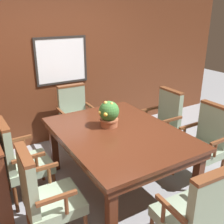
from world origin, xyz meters
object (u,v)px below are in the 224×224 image
Objects in this scene: dining_table at (118,138)px; chair_head_far at (75,115)px; chair_head_near at (196,214)px; chair_right_near at (205,141)px; potted_plant at (109,114)px; chair_left_far at (20,159)px; chair_left_near at (45,195)px; chair_right_far at (163,121)px.

chair_head_far is (-0.01, 1.29, -0.15)m from dining_table.
chair_head_near is at bearing -89.14° from chair_head_far.
chair_head_far is 1.00× the size of chair_right_near.
chair_head_far is 1.17m from potted_plant.
potted_plant reaches higher than chair_left_far.
dining_table is 0.32m from potted_plant.
chair_head_near is (-0.02, -2.57, 0.00)m from chair_head_far.
chair_left_far is at bearing -54.35° from chair_head_near.
chair_right_near is (1.10, -1.70, 0.00)m from chair_head_far.
chair_left_near and chair_head_far have the same top height.
chair_right_far is (1.07, -0.91, 0.00)m from chair_head_far.
dining_table is 1.17m from chair_right_near.
dining_table is 1.13m from chair_right_far.
chair_head_far is 1.00× the size of chair_head_near.
potted_plant reaches higher than dining_table.
chair_right_far is 1.00× the size of chair_head_near.
chair_left_near is at bearing -120.48° from chair_head_far.
potted_plant is at bearing 95.15° from dining_table.
chair_head_far is at bearing -30.05° from chair_left_near.
chair_right_far is at bearing -68.24° from chair_left_near.
chair_head_far and chair_left_far have the same top height.
chair_left_near is at bearing -150.77° from potted_plant.
chair_head_near is at bearing -91.38° from dining_table.
chair_right_far is at bearing -178.09° from chair_right_near.
potted_plant is (0.01, 1.47, 0.40)m from chair_head_near.
chair_head_far reaches higher than dining_table.
potted_plant is (-0.01, -1.10, 0.40)m from chair_head_far.
chair_head_near is at bearing -90.51° from potted_plant.
chair_left_near is at bearing -69.58° from chair_right_far.
potted_plant is at bearing -119.08° from chair_right_near.
dining_table is 1.29m from chair_head_near.
dining_table is at bearing -111.02° from chair_right_near.
chair_head_far is at bearing -147.57° from chair_right_near.
chair_left_near is at bearing -38.32° from chair_head_near.
chair_right_far is (-0.03, 0.79, 0.00)m from chair_right_near.
chair_head_near is (1.02, -0.89, 0.00)m from chair_left_near.
potted_plant reaches higher than chair_head_near.
dining_table is 1.30m from chair_head_far.
chair_head_far is at bearing -87.46° from chair_head_near.
potted_plant is (-1.07, -0.19, 0.40)m from chair_right_far.
dining_table is 1.73× the size of chair_right_near.
chair_right_near is 0.79m from chair_right_far.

